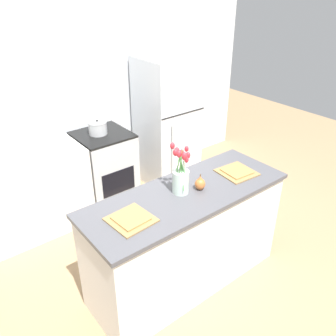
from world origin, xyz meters
TOP-DOWN VIEW (x-y plane):
  - ground_plane at (0.00, 0.00)m, footprint 10.00×10.00m
  - back_wall at (0.00, 2.00)m, footprint 5.20×0.08m
  - kitchen_island at (0.00, 0.00)m, footprint 1.80×0.66m
  - back_counter at (-1.06, 1.60)m, footprint 1.68×0.60m
  - stove_range at (0.10, 1.60)m, footprint 0.60×0.61m
  - refrigerator at (1.05, 1.60)m, footprint 0.68×0.67m
  - flower_vase at (-0.04, 0.04)m, footprint 0.15×0.18m
  - pear_figurine at (0.12, -0.03)m, footprint 0.09×0.09m
  - plate_setting_left at (-0.56, -0.03)m, footprint 0.32×0.32m
  - plate_setting_right at (0.56, -0.03)m, footprint 0.32×0.32m
  - cooking_pot at (0.07, 1.62)m, footprint 0.21×0.21m

SIDE VIEW (x-z plane):
  - ground_plane at x=0.00m, z-range 0.00..0.00m
  - stove_range at x=0.10m, z-range 0.00..0.91m
  - back_counter at x=-1.06m, z-range 0.00..0.91m
  - kitchen_island at x=0.00m, z-range 0.00..0.96m
  - refrigerator at x=1.05m, z-range 0.00..1.66m
  - plate_setting_left at x=-0.56m, z-range 0.96..0.98m
  - plate_setting_right at x=0.56m, z-range 0.96..0.98m
  - cooking_pot at x=0.07m, z-range 0.90..1.07m
  - pear_figurine at x=0.12m, z-range 0.94..1.09m
  - flower_vase at x=-0.04m, z-range 0.89..1.32m
  - back_wall at x=0.00m, z-range 0.00..2.70m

